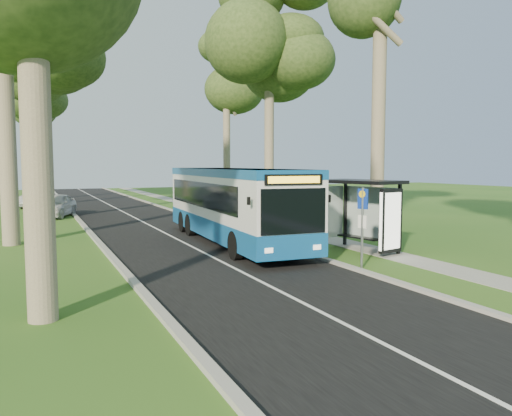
{
  "coord_description": "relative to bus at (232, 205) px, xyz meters",
  "views": [
    {
      "loc": [
        -9.66,
        -15.95,
        3.5
      ],
      "look_at": [
        -0.7,
        3.83,
        1.6
      ],
      "focal_mm": 35.0,
      "sensor_mm": 36.0,
      "label": 1
    }
  ],
  "objects": [
    {
      "name": "bus_stop_sign",
      "position": [
        1.97,
        -6.87,
        -0.03
      ],
      "size": [
        0.18,
        0.37,
        2.73
      ],
      "rotation": [
        0.0,
        0.0,
        0.39
      ],
      "color": "gray",
      "rests_on": "ground"
    },
    {
      "name": "litter_bin",
      "position": [
        2.05,
        3.77,
        -1.23
      ],
      "size": [
        0.55,
        0.55,
        0.97
      ],
      "rotation": [
        0.0,
        0.0,
        0.11
      ],
      "color": "black",
      "rests_on": "ground"
    },
    {
      "name": "footpath",
      "position": [
        4.54,
        5.43,
        -1.71
      ],
      "size": [
        1.5,
        100.0,
        0.02
      ],
      "primitive_type": "cube",
      "color": "gray",
      "rests_on": "ground"
    },
    {
      "name": "bus_shelter",
      "position": [
        4.07,
        -4.52,
        0.32
      ],
      "size": [
        2.51,
        3.67,
        2.88
      ],
      "rotation": [
        0.0,
        0.0,
        0.22
      ],
      "color": "black",
      "rests_on": "ground"
    },
    {
      "name": "ground",
      "position": [
        1.54,
        -4.57,
        -1.72
      ],
      "size": [
        120.0,
        120.0,
        0.0
      ],
      "primitive_type": "plane",
      "color": "#2D5A1C",
      "rests_on": "ground"
    },
    {
      "name": "kerb_east",
      "position": [
        1.54,
        5.43,
        -1.66
      ],
      "size": [
        0.25,
        100.0,
        0.12
      ],
      "primitive_type": "cube",
      "color": "#9E9B93",
      "rests_on": "ground"
    },
    {
      "name": "tree_east_c",
      "position": [
        8.34,
        13.43,
        10.77
      ],
      "size": [
        5.2,
        5.2,
        16.88
      ],
      "color": "#7A6B56",
      "rests_on": "ground"
    },
    {
      "name": "kerb_west",
      "position": [
        -5.46,
        5.43,
        -1.66
      ],
      "size": [
        0.25,
        100.0,
        0.12
      ],
      "primitive_type": "cube",
      "color": "#9E9B93",
      "rests_on": "ground"
    },
    {
      "name": "tree_east_d",
      "position": [
        9.54,
        25.43,
        10.13
      ],
      "size": [
        5.2,
        5.2,
        16.01
      ],
      "color": "#7A6B56",
      "rests_on": "ground"
    },
    {
      "name": "tree_west_d",
      "position": [
        -9.46,
        23.43,
        11.55
      ],
      "size": [
        5.2,
        5.2,
        17.96
      ],
      "color": "#7A6B56",
      "rests_on": "ground"
    },
    {
      "name": "tree_west_e",
      "position": [
        -6.96,
        33.43,
        9.51
      ],
      "size": [
        5.2,
        5.2,
        15.16
      ],
      "color": "#7A6B56",
      "rests_on": "ground"
    },
    {
      "name": "bus",
      "position": [
        0.0,
        0.0,
        0.0
      ],
      "size": [
        3.2,
        12.62,
        3.32
      ],
      "rotation": [
        0.0,
        0.0,
        -0.05
      ],
      "color": "silver",
      "rests_on": "ground"
    },
    {
      "name": "car_white",
      "position": [
        -6.67,
        15.21,
        -0.93
      ],
      "size": [
        3.32,
        5.0,
        1.58
      ],
      "primitive_type": "imported",
      "rotation": [
        0.0,
        0.0,
        -0.34
      ],
      "color": "silver",
      "rests_on": "ground"
    },
    {
      "name": "tree_west_c",
      "position": [
        -7.46,
        13.43,
        9.17
      ],
      "size": [
        5.2,
        5.2,
        14.69
      ],
      "color": "#7A6B56",
      "rests_on": "ground"
    },
    {
      "name": "road",
      "position": [
        -1.96,
        5.43,
        -1.71
      ],
      "size": [
        7.0,
        100.0,
        0.02
      ],
      "primitive_type": "cube",
      "color": "black",
      "rests_on": "ground"
    },
    {
      "name": "car_silver",
      "position": [
        -7.74,
        23.99,
        -1.0
      ],
      "size": [
        3.11,
        4.61,
        1.44
      ],
      "primitive_type": "imported",
      "rotation": [
        0.0,
        0.0,
        -0.4
      ],
      "color": "#B1B3BA",
      "rests_on": "ground"
    },
    {
      "name": "centre_line",
      "position": [
        -1.96,
        5.43,
        -1.7
      ],
      "size": [
        0.12,
        100.0,
        0.0
      ],
      "primitive_type": "cube",
      "color": "white",
      "rests_on": "road"
    }
  ]
}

